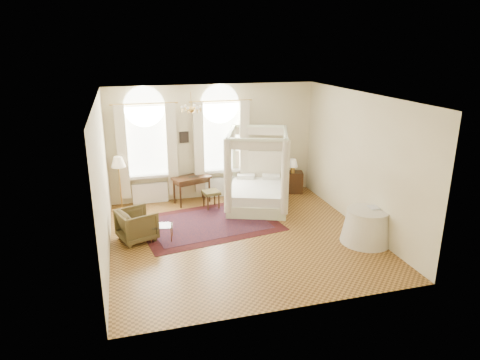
{
  "coord_description": "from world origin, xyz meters",
  "views": [
    {
      "loc": [
        -2.51,
        -8.91,
        4.4
      ],
      "look_at": [
        0.08,
        0.4,
        1.29
      ],
      "focal_mm": 32.0,
      "sensor_mm": 36.0,
      "label": 1
    }
  ],
  "objects_px": {
    "writing_desk": "(192,180)",
    "coffee_table": "(161,227)",
    "armchair": "(137,225)",
    "side_table": "(366,226)",
    "canopy_bed": "(257,190)",
    "nightstand": "(295,182)",
    "stool": "(211,194)",
    "floor_lamp": "(118,165)"
  },
  "relations": [
    {
      "from": "armchair",
      "to": "side_table",
      "type": "distance_m",
      "value": 5.3
    },
    {
      "from": "stool",
      "to": "floor_lamp",
      "type": "height_order",
      "value": "floor_lamp"
    },
    {
      "from": "canopy_bed",
      "to": "floor_lamp",
      "type": "height_order",
      "value": "canopy_bed"
    },
    {
      "from": "writing_desk",
      "to": "side_table",
      "type": "xyz_separation_m",
      "value": [
        3.44,
        -3.61,
        -0.28
      ]
    },
    {
      "from": "stool",
      "to": "armchair",
      "type": "relative_size",
      "value": 0.62
    },
    {
      "from": "armchair",
      "to": "canopy_bed",
      "type": "bearing_deg",
      "value": -88.75
    },
    {
      "from": "floor_lamp",
      "to": "coffee_table",
      "type": "bearing_deg",
      "value": -68.67
    },
    {
      "from": "armchair",
      "to": "floor_lamp",
      "type": "relative_size",
      "value": 0.54
    },
    {
      "from": "canopy_bed",
      "to": "side_table",
      "type": "height_order",
      "value": "canopy_bed"
    },
    {
      "from": "writing_desk",
      "to": "side_table",
      "type": "height_order",
      "value": "side_table"
    },
    {
      "from": "canopy_bed",
      "to": "floor_lamp",
      "type": "xyz_separation_m",
      "value": [
        -3.66,
        0.82,
        0.79
      ]
    },
    {
      "from": "stool",
      "to": "armchair",
      "type": "xyz_separation_m",
      "value": [
        -2.08,
        -1.52,
        -0.05
      ]
    },
    {
      "from": "writing_desk",
      "to": "side_table",
      "type": "distance_m",
      "value": 4.99
    },
    {
      "from": "stool",
      "to": "side_table",
      "type": "xyz_separation_m",
      "value": [
        3.0,
        -3.05,
        -0.03
      ]
    },
    {
      "from": "canopy_bed",
      "to": "stool",
      "type": "distance_m",
      "value": 1.29
    },
    {
      "from": "stool",
      "to": "side_table",
      "type": "relative_size",
      "value": 0.43
    },
    {
      "from": "side_table",
      "to": "nightstand",
      "type": "bearing_deg",
      "value": 93.94
    },
    {
      "from": "canopy_bed",
      "to": "nightstand",
      "type": "height_order",
      "value": "canopy_bed"
    },
    {
      "from": "coffee_table",
      "to": "side_table",
      "type": "bearing_deg",
      "value": -16.88
    },
    {
      "from": "coffee_table",
      "to": "floor_lamp",
      "type": "distance_m",
      "value": 2.58
    },
    {
      "from": "side_table",
      "to": "canopy_bed",
      "type": "bearing_deg",
      "value": 122.0
    },
    {
      "from": "coffee_table",
      "to": "side_table",
      "type": "distance_m",
      "value": 4.73
    },
    {
      "from": "writing_desk",
      "to": "armchair",
      "type": "height_order",
      "value": "writing_desk"
    },
    {
      "from": "nightstand",
      "to": "floor_lamp",
      "type": "height_order",
      "value": "floor_lamp"
    },
    {
      "from": "canopy_bed",
      "to": "coffee_table",
      "type": "bearing_deg",
      "value": -153.25
    },
    {
      "from": "canopy_bed",
      "to": "writing_desk",
      "type": "xyz_separation_m",
      "value": [
        -1.7,
        0.83,
        0.18
      ]
    },
    {
      "from": "canopy_bed",
      "to": "coffee_table",
      "type": "height_order",
      "value": "canopy_bed"
    },
    {
      "from": "floor_lamp",
      "to": "canopy_bed",
      "type": "bearing_deg",
      "value": -12.68
    },
    {
      "from": "canopy_bed",
      "to": "coffee_table",
      "type": "xyz_separation_m",
      "value": [
        -2.79,
        -1.41,
        -0.16
      ]
    },
    {
      "from": "writing_desk",
      "to": "nightstand",
      "type": "bearing_deg",
      "value": 0.76
    },
    {
      "from": "writing_desk",
      "to": "floor_lamp",
      "type": "distance_m",
      "value": 2.05
    },
    {
      "from": "armchair",
      "to": "coffee_table",
      "type": "relative_size",
      "value": 1.36
    },
    {
      "from": "writing_desk",
      "to": "canopy_bed",
      "type": "bearing_deg",
      "value": -25.9
    },
    {
      "from": "writing_desk",
      "to": "coffee_table",
      "type": "distance_m",
      "value": 2.51
    },
    {
      "from": "floor_lamp",
      "to": "side_table",
      "type": "height_order",
      "value": "floor_lamp"
    },
    {
      "from": "stool",
      "to": "armchair",
      "type": "distance_m",
      "value": 2.57
    },
    {
      "from": "stool",
      "to": "coffee_table",
      "type": "relative_size",
      "value": 0.84
    },
    {
      "from": "stool",
      "to": "armchair",
      "type": "bearing_deg",
      "value": -143.77
    },
    {
      "from": "canopy_bed",
      "to": "coffee_table",
      "type": "relative_size",
      "value": 4.03
    },
    {
      "from": "coffee_table",
      "to": "floor_lamp",
      "type": "relative_size",
      "value": 0.4
    },
    {
      "from": "stool",
      "to": "side_table",
      "type": "bearing_deg",
      "value": -45.54
    },
    {
      "from": "nightstand",
      "to": "side_table",
      "type": "xyz_separation_m",
      "value": [
        0.25,
        -3.65,
        0.06
      ]
    }
  ]
}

